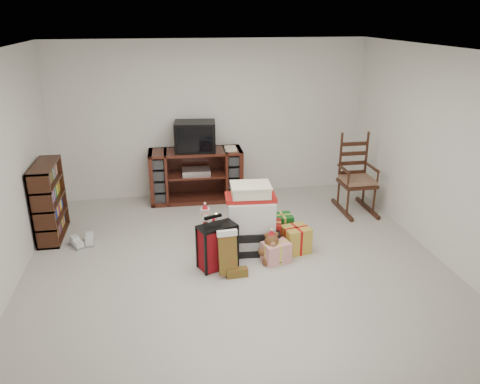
# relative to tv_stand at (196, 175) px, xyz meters

# --- Properties ---
(room) EXTENTS (5.01, 5.01, 2.51)m
(room) POSITION_rel_tv_stand_xyz_m (0.29, -2.21, 0.83)
(room) COLOR #B6B2A7
(room) RESTS_ON ground
(tv_stand) EXTENTS (1.48, 0.56, 0.84)m
(tv_stand) POSITION_rel_tv_stand_xyz_m (0.00, 0.00, 0.00)
(tv_stand) COLOR #4C1D15
(tv_stand) RESTS_ON floor
(bookshelf) EXTENTS (0.28, 0.84, 1.03)m
(bookshelf) POSITION_rel_tv_stand_xyz_m (-2.04, -0.99, 0.08)
(bookshelf) COLOR #3C1F10
(bookshelf) RESTS_ON floor
(rocking_chair) EXTENTS (0.49, 0.82, 1.23)m
(rocking_chair) POSITION_rel_tv_stand_xyz_m (2.36, -0.80, 0.00)
(rocking_chair) COLOR #3C1F10
(rocking_chair) RESTS_ON floor
(gift_pile) EXTENTS (0.72, 0.55, 0.87)m
(gift_pile) POSITION_rel_tv_stand_xyz_m (0.53, -1.82, -0.04)
(gift_pile) COLOR black
(gift_pile) RESTS_ON floor
(red_suitcase) EXTENTS (0.47, 0.36, 0.64)m
(red_suitcase) POSITION_rel_tv_stand_xyz_m (0.06, -2.21, -0.14)
(red_suitcase) COLOR maroon
(red_suitcase) RESTS_ON floor
(stocking) EXTENTS (0.28, 0.13, 0.58)m
(stocking) POSITION_rel_tv_stand_xyz_m (0.15, -2.43, -0.13)
(stocking) COLOR #0E7E16
(stocking) RESTS_ON floor
(teddy_bear) EXTENTS (0.25, 0.23, 0.38)m
(teddy_bear) POSITION_rel_tv_stand_xyz_m (0.72, -2.17, -0.25)
(teddy_bear) COLOR brown
(teddy_bear) RESTS_ON floor
(santa_figurine) EXTENTS (0.30, 0.29, 0.62)m
(santa_figurine) POSITION_rel_tv_stand_xyz_m (0.70, -1.27, -0.18)
(santa_figurine) COLOR maroon
(santa_figurine) RESTS_ON floor
(mrs_claus_figurine) EXTENTS (0.27, 0.26, 0.56)m
(mrs_claus_figurine) POSITION_rel_tv_stand_xyz_m (-0.01, -1.53, -0.21)
(mrs_claus_figurine) COLOR maroon
(mrs_claus_figurine) RESTS_ON floor
(sneaker_pair) EXTENTS (0.34, 0.28, 0.09)m
(sneaker_pair) POSITION_rel_tv_stand_xyz_m (-1.61, -1.34, -0.37)
(sneaker_pair) COLOR silver
(sneaker_pair) RESTS_ON floor
(gift_cluster) EXTENTS (0.60, 0.92, 0.28)m
(gift_cluster) POSITION_rel_tv_stand_xyz_m (0.93, -1.89, -0.28)
(gift_cluster) COLOR #A31612
(gift_cluster) RESTS_ON floor
(crt_television) EXTENTS (0.67, 0.51, 0.46)m
(crt_television) POSITION_rel_tv_stand_xyz_m (0.01, -0.02, 0.65)
(crt_television) COLOR black
(crt_television) RESTS_ON tv_stand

